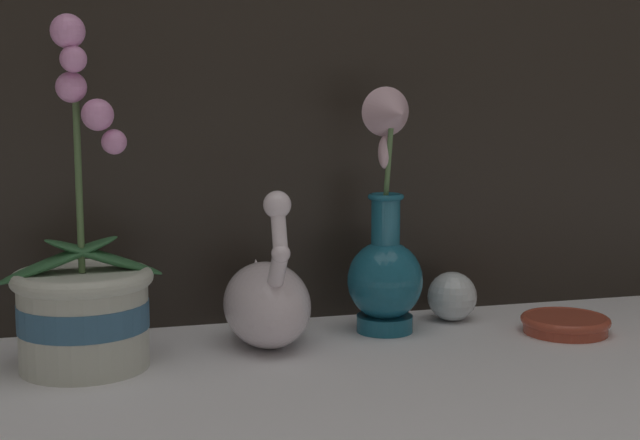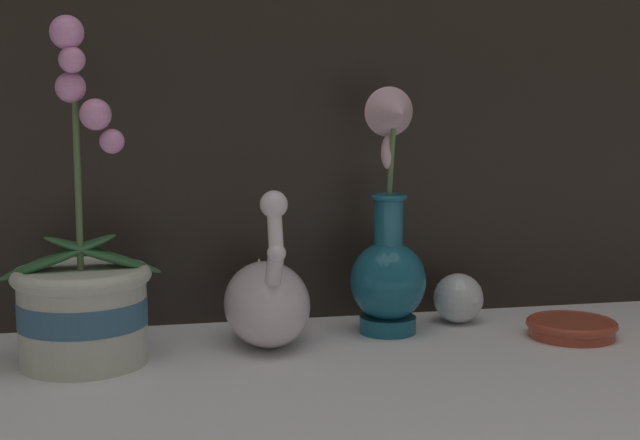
{
  "view_description": "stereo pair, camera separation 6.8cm",
  "coord_description": "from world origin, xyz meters",
  "px_view_note": "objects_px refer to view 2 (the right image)",
  "views": [
    {
      "loc": [
        -0.3,
        -0.94,
        0.32
      ],
      "look_at": [
        -0.01,
        0.14,
        0.16
      ],
      "focal_mm": 50.0,
      "sensor_mm": 36.0,
      "label": 1
    },
    {
      "loc": [
        -0.24,
        -0.96,
        0.32
      ],
      "look_at": [
        -0.01,
        0.14,
        0.16
      ],
      "focal_mm": 50.0,
      "sensor_mm": 36.0,
      "label": 2
    }
  ],
  "objects_px": {
    "orchid_potted_plant": "(83,297)",
    "swan_figurine": "(267,299)",
    "glass_sphere": "(458,298)",
    "amber_dish": "(572,327)",
    "blue_vase": "(389,252)"
  },
  "relations": [
    {
      "from": "orchid_potted_plant",
      "to": "glass_sphere",
      "type": "bearing_deg",
      "value": 10.38
    },
    {
      "from": "swan_figurine",
      "to": "blue_vase",
      "type": "height_order",
      "value": "blue_vase"
    },
    {
      "from": "swan_figurine",
      "to": "glass_sphere",
      "type": "bearing_deg",
      "value": 11.34
    },
    {
      "from": "orchid_potted_plant",
      "to": "swan_figurine",
      "type": "bearing_deg",
      "value": 9.17
    },
    {
      "from": "glass_sphere",
      "to": "amber_dish",
      "type": "relative_size",
      "value": 0.59
    },
    {
      "from": "orchid_potted_plant",
      "to": "swan_figurine",
      "type": "relative_size",
      "value": 1.97
    },
    {
      "from": "orchid_potted_plant",
      "to": "blue_vase",
      "type": "height_order",
      "value": "orchid_potted_plant"
    },
    {
      "from": "swan_figurine",
      "to": "glass_sphere",
      "type": "height_order",
      "value": "swan_figurine"
    },
    {
      "from": "glass_sphere",
      "to": "amber_dish",
      "type": "xyz_separation_m",
      "value": [
        0.12,
        -0.1,
        -0.02
      ]
    },
    {
      "from": "orchid_potted_plant",
      "to": "amber_dish",
      "type": "relative_size",
      "value": 3.41
    },
    {
      "from": "blue_vase",
      "to": "glass_sphere",
      "type": "distance_m",
      "value": 0.14
    },
    {
      "from": "amber_dish",
      "to": "swan_figurine",
      "type": "bearing_deg",
      "value": 173.57
    },
    {
      "from": "orchid_potted_plant",
      "to": "blue_vase",
      "type": "xyz_separation_m",
      "value": [
        0.4,
        0.06,
        0.03
      ]
    },
    {
      "from": "swan_figurine",
      "to": "blue_vase",
      "type": "distance_m",
      "value": 0.18
    },
    {
      "from": "orchid_potted_plant",
      "to": "amber_dish",
      "type": "xyz_separation_m",
      "value": [
        0.63,
        -0.01,
        -0.07
      ]
    }
  ]
}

